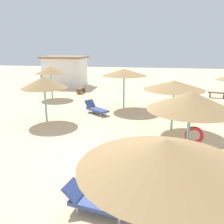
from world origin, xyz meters
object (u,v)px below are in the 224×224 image
(parasol_3, at_px, (124,72))
(lounger_3, at_px, (96,109))
(parasol_1, at_px, (191,101))
(beach_cabana, at_px, (65,71))
(parked_car, at_px, (58,75))
(lounger_1, at_px, (157,171))
(parasol_2, at_px, (165,154))
(lounger_2, at_px, (96,202))
(parasol_8, at_px, (44,82))
(parasol_9, at_px, (51,70))
(parasol_6, at_px, (174,85))
(bench_1, at_px, (217,94))
(bench_0, at_px, (81,89))

(parasol_3, distance_m, lounger_3, 3.25)
(parasol_1, height_order, beach_cabana, beach_cabana)
(parasol_3, relative_size, parked_car, 0.75)
(parasol_3, distance_m, parked_car, 14.55)
(lounger_1, bearing_deg, parasol_2, -89.93)
(parked_car, bearing_deg, lounger_2, -66.03)
(parasol_2, relative_size, parasol_3, 1.00)
(parasol_1, xyz_separation_m, parasol_8, (-7.51, 4.02, -0.11))
(lounger_3, relative_size, parked_car, 0.44)
(parasol_9, bearing_deg, parasol_8, -69.71)
(parasol_6, distance_m, lounger_1, 5.67)
(parasol_1, distance_m, bench_1, 13.45)
(parasol_9, bearing_deg, parasol_6, -34.37)
(lounger_3, bearing_deg, bench_0, 114.41)
(parasol_8, xyz_separation_m, bench_1, (11.53, 8.65, -1.99))
(parked_car, height_order, beach_cabana, beach_cabana)
(lounger_1, height_order, lounger_3, lounger_3)
(lounger_1, distance_m, lounger_3, 8.58)
(parasol_1, distance_m, lounger_3, 8.26)
(bench_0, bearing_deg, bench_1, -0.76)
(parasol_6, height_order, parasol_9, parasol_9)
(parasol_2, height_order, bench_1, parasol_2)
(parasol_1, height_order, bench_0, parasol_1)
(parked_car, bearing_deg, parasol_2, -64.13)
(bench_0, bearing_deg, parasol_2, -68.68)
(parasol_1, distance_m, bench_0, 15.28)
(lounger_1, bearing_deg, parasol_9, 126.63)
(lounger_2, distance_m, parked_car, 24.49)
(parasol_2, xyz_separation_m, parasol_3, (-2.29, 12.83, -0.01))
(parasol_8, bearing_deg, parasol_9, 110.29)
(lounger_2, bearing_deg, beach_cabana, 112.17)
(parasol_9, height_order, lounger_2, parasol_9)
(lounger_1, distance_m, lounger_2, 2.54)
(parasol_2, height_order, lounger_1, parasol_2)
(parasol_1, xyz_separation_m, beach_cabana, (-10.87, 16.53, -0.82))
(parasol_3, distance_m, parasol_9, 6.83)
(parasol_1, distance_m, parasol_8, 8.52)
(parasol_6, bearing_deg, parasol_1, -85.21)
(lounger_1, xyz_separation_m, lounger_3, (-3.91, 7.64, 0.02))
(parasol_8, height_order, lounger_1, parasol_8)
(parasol_8, bearing_deg, parasol_6, -2.01)
(parasol_9, distance_m, lounger_1, 14.73)
(parasol_8, relative_size, lounger_2, 1.36)
(parasol_2, height_order, parked_car, parasol_2)
(lounger_3, bearing_deg, parasol_3, 46.83)
(parasol_1, bearing_deg, bench_0, 122.06)
(parasol_1, bearing_deg, parasol_2, -102.85)
(parasol_9, distance_m, parked_car, 9.32)
(lounger_3, xyz_separation_m, beach_cabana, (-5.84, 10.33, 1.29))
(parasol_3, bearing_deg, lounger_2, -86.72)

